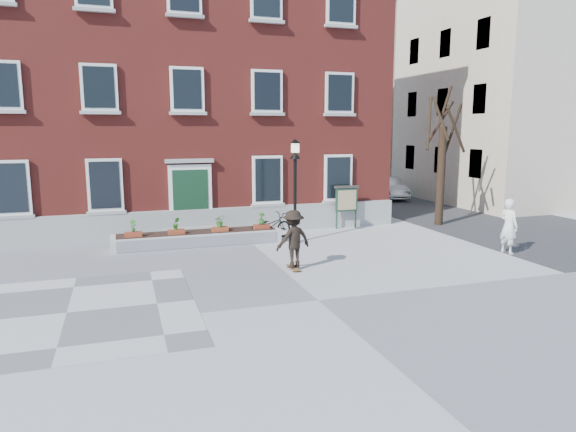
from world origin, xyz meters
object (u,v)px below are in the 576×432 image
object	(u,v)px
bicycle	(270,226)
skateboarder	(293,239)
bystander	(509,226)
parked_car	(388,188)
lamp_post	(295,176)
notice_board	(347,200)

from	to	relation	value
bicycle	skateboarder	size ratio (longest dim) A/B	1.04
bicycle	bystander	size ratio (longest dim) A/B	1.01
parked_car	bystander	distance (m)	14.31
parked_car	lamp_post	world-z (taller)	lamp_post
parked_car	bystander	world-z (taller)	bystander
lamp_post	bystander	bearing A→B (deg)	-31.07
parked_car	notice_board	size ratio (longest dim) A/B	2.15
bystander	notice_board	distance (m)	6.87
bystander	skateboarder	size ratio (longest dim) A/B	1.04
parked_car	skateboarder	distance (m)	17.42
bicycle	skateboarder	distance (m)	4.56
notice_board	skateboarder	distance (m)	7.08
parked_car	lamp_post	bearing A→B (deg)	-124.14
parked_car	lamp_post	size ratio (longest dim) A/B	1.02
lamp_post	notice_board	world-z (taller)	lamp_post
lamp_post	skateboarder	world-z (taller)	lamp_post
bystander	bicycle	bearing A→B (deg)	47.76
bystander	notice_board	bearing A→B (deg)	21.78
skateboarder	lamp_post	bearing A→B (deg)	70.39
bicycle	skateboarder	bearing A→B (deg)	153.43
bicycle	parked_car	bearing A→B (deg)	-67.83
parked_car	notice_board	xyz separation A→B (m)	(-6.51, -8.04, 0.60)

